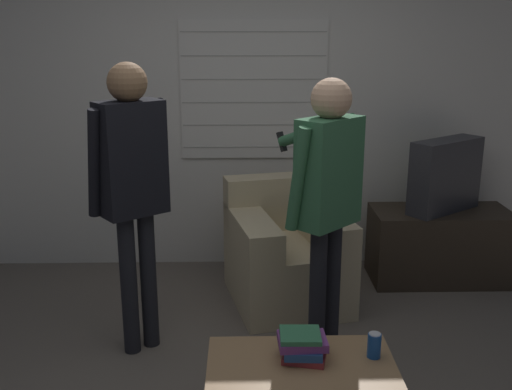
% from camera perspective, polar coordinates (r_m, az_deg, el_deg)
% --- Properties ---
extents(wall_back, '(5.20, 0.08, 2.55)m').
position_cam_1_polar(wall_back, '(4.84, -1.67, 7.96)').
color(wall_back, silver).
rests_on(wall_back, ground_plane).
extents(armchair_beige, '(0.93, 1.01, 0.86)m').
position_cam_1_polar(armchair_beige, '(4.36, 2.84, -5.57)').
color(armchair_beige, '#C6B289').
rests_on(armchair_beige, ground_plane).
extents(coffee_table, '(0.90, 0.63, 0.39)m').
position_cam_1_polar(coffee_table, '(2.96, 4.44, -16.83)').
color(coffee_table, '#9E754C').
rests_on(coffee_table, ground_plane).
extents(tv_stand, '(1.06, 0.49, 0.57)m').
position_cam_1_polar(tv_stand, '(4.92, 17.04, -4.59)').
color(tv_stand, '#33281E').
rests_on(tv_stand, ground_plane).
extents(tv, '(0.63, 0.53, 0.56)m').
position_cam_1_polar(tv, '(4.76, 17.55, 1.78)').
color(tv, '#2D2D33').
rests_on(tv, tv_stand).
extents(person_left_standing, '(0.48, 0.80, 1.75)m').
position_cam_1_polar(person_left_standing, '(3.54, -11.76, 1.91)').
color(person_left_standing, black).
rests_on(person_left_standing, ground_plane).
extents(person_right_standing, '(0.48, 0.79, 1.67)m').
position_cam_1_polar(person_right_standing, '(3.44, 6.75, 0.92)').
color(person_right_standing, black).
rests_on(person_right_standing, ground_plane).
extents(book_stack, '(0.25, 0.20, 0.14)m').
position_cam_1_polar(book_stack, '(2.98, 4.45, -14.12)').
color(book_stack, maroon).
rests_on(book_stack, coffee_table).
extents(soda_can, '(0.07, 0.07, 0.13)m').
position_cam_1_polar(soda_can, '(3.05, 11.19, -13.86)').
color(soda_can, '#194C9E').
rests_on(soda_can, coffee_table).
extents(spare_remote, '(0.06, 0.13, 0.02)m').
position_cam_1_polar(spare_remote, '(3.12, 6.27, -13.93)').
color(spare_remote, black).
rests_on(spare_remote, coffee_table).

